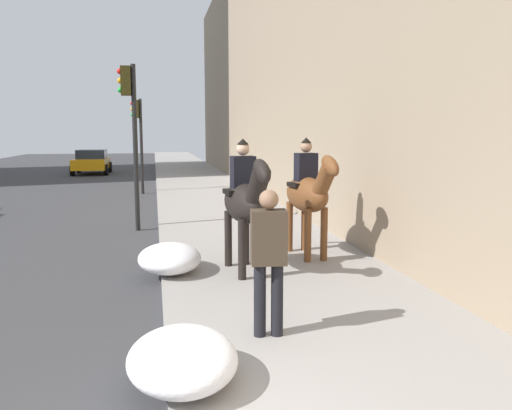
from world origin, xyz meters
name	(u,v)px	position (x,y,z in m)	size (l,w,h in m)	color
mounted_horse_near	(245,200)	(4.97, -1.39, 1.34)	(2.15, 0.72, 2.24)	black
mounted_horse_far	(308,192)	(5.88, -2.75, 1.35)	(2.15, 0.73, 2.24)	brown
pedestrian_greeting	(269,253)	(2.24, -1.19, 1.10)	(0.30, 0.42, 1.70)	black
car_mid_lane	(92,161)	(28.92, 3.73, 0.74)	(3.93, 2.11, 1.44)	orange
traffic_light_near_curb	(131,121)	(9.83, 0.59, 2.73)	(0.20, 0.44, 4.09)	black
traffic_light_far_curb	(139,131)	(17.90, 0.64, 2.53)	(0.20, 0.44, 3.77)	black
snow_pile_near	(182,359)	(1.28, -0.15, 0.35)	(1.34, 1.03, 0.47)	white
snow_pile_far	(170,258)	(5.26, -0.15, 0.36)	(1.37, 1.05, 0.47)	white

